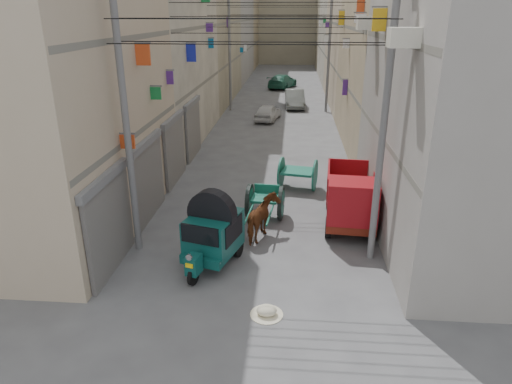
# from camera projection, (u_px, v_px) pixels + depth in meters

# --- Properties ---
(building_row_left) EXTENTS (8.00, 62.00, 14.00)m
(building_row_left) POSITION_uv_depth(u_px,v_px,m) (187.00, 19.00, 38.47)
(building_row_left) COLOR tan
(building_row_left) RESTS_ON ground
(building_row_right) EXTENTS (8.00, 62.00, 14.00)m
(building_row_right) POSITION_uv_depth(u_px,v_px,m) (380.00, 19.00, 37.27)
(building_row_right) COLOR gray
(building_row_right) RESTS_ON ground
(end_cap_building) EXTENTS (22.00, 10.00, 13.00)m
(end_cap_building) POSITION_uv_depth(u_px,v_px,m) (288.00, 16.00, 67.42)
(end_cap_building) COLOR gray
(end_cap_building) RESTS_ON ground
(shutters_left) EXTENTS (0.18, 14.40, 2.88)m
(shutters_left) POSITION_uv_depth(u_px,v_px,m) (163.00, 161.00, 17.96)
(shutters_left) COLOR #4E4E53
(shutters_left) RESTS_ON ground
(signboards) EXTENTS (8.22, 40.52, 5.67)m
(signboards) POSITION_uv_depth(u_px,v_px,m) (275.00, 75.00, 27.42)
(signboards) COLOR #512381
(signboards) RESTS_ON ground
(utility_poles) EXTENTS (7.40, 22.20, 8.00)m
(utility_poles) POSITION_uv_depth(u_px,v_px,m) (271.00, 75.00, 22.89)
(utility_poles) COLOR slate
(utility_poles) RESTS_ON ground
(overhead_cables) EXTENTS (7.40, 22.52, 1.12)m
(overhead_cables) POSITION_uv_depth(u_px,v_px,m) (269.00, 17.00, 19.47)
(overhead_cables) COLOR black
(overhead_cables) RESTS_ON ground
(auto_rickshaw) EXTENTS (1.86, 2.58, 1.75)m
(auto_rickshaw) POSITION_uv_depth(u_px,v_px,m) (213.00, 231.00, 13.23)
(auto_rickshaw) COLOR black
(auto_rickshaw) RESTS_ON ground
(tonga_cart) EXTENTS (1.38, 2.81, 1.23)m
(tonga_cart) POSITION_uv_depth(u_px,v_px,m) (265.00, 201.00, 16.33)
(tonga_cart) COLOR black
(tonga_cart) RESTS_ON ground
(mini_truck) EXTENTS (1.89, 3.72, 2.03)m
(mini_truck) POSITION_uv_depth(u_px,v_px,m) (351.00, 202.00, 15.38)
(mini_truck) COLOR black
(mini_truck) RESTS_ON ground
(second_cart) EXTENTS (1.72, 1.58, 1.32)m
(second_cart) POSITION_uv_depth(u_px,v_px,m) (298.00, 173.00, 19.02)
(second_cart) COLOR #155F4A
(second_cart) RESTS_ON ground
(feed_sack) EXTENTS (0.51, 0.41, 0.26)m
(feed_sack) POSITION_uv_depth(u_px,v_px,m) (267.00, 310.00, 11.19)
(feed_sack) COLOR beige
(feed_sack) RESTS_ON ground
(horse) EXTENTS (1.16, 1.81, 1.41)m
(horse) POSITION_uv_depth(u_px,v_px,m) (263.00, 219.00, 14.81)
(horse) COLOR brown
(horse) RESTS_ON ground
(distant_car_white) EXTENTS (1.89, 3.50, 1.13)m
(distant_car_white) POSITION_uv_depth(u_px,v_px,m) (268.00, 112.00, 31.32)
(distant_car_white) COLOR silver
(distant_car_white) RESTS_ON ground
(distant_car_grey) EXTENTS (1.65, 4.15, 1.34)m
(distant_car_grey) POSITION_uv_depth(u_px,v_px,m) (295.00, 99.00, 35.66)
(distant_car_grey) COLOR slate
(distant_car_grey) RESTS_ON ground
(distant_car_green) EXTENTS (3.13, 4.89, 1.32)m
(distant_car_green) POSITION_uv_depth(u_px,v_px,m) (282.00, 81.00, 44.83)
(distant_car_green) COLOR #1F5C46
(distant_car_green) RESTS_ON ground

